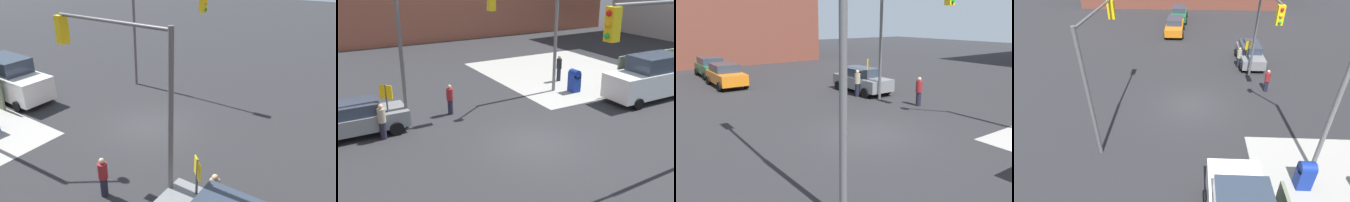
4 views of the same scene
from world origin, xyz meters
TOP-DOWN VIEW (x-y plane):
  - ground_plane at (0.00, 0.00)m, footprint 120.00×120.00m
  - sidewalk_corner at (9.00, 9.00)m, footprint 12.00×12.00m
  - traffic_signal_nw_corner at (-2.60, 4.50)m, footprint 5.03×0.36m
  - street_lamp_corner at (4.90, 5.58)m, footprint 2.30×1.72m
  - warning_sign_two_way at (-5.40, 4.30)m, footprint 0.48×0.48m
  - mailbox_blue at (6.20, 5.00)m, footprint 0.56×0.64m
  - coupe_gray at (-6.70, 4.82)m, footprint 4.29×2.02m
  - van_white_delivery at (9.19, 1.80)m, footprint 5.40×2.32m
  - pedestrian_crossing at (6.80, 7.40)m, footprint 0.36×0.36m
  - pedestrian_waiting at (-2.00, 5.20)m, footprint 0.36×0.36m
  - pedestrian_walking_north at (-5.80, 3.80)m, footprint 0.36×0.36m

SIDE VIEW (x-z plane):
  - ground_plane at x=0.00m, z-range 0.00..0.00m
  - sidewalk_corner at x=9.00m, z-range 0.00..0.01m
  - mailbox_blue at x=6.20m, z-range 0.05..1.48m
  - coupe_gray at x=-6.70m, z-range 0.03..1.65m
  - pedestrian_waiting at x=-2.00m, z-range 0.03..1.66m
  - pedestrian_walking_north at x=-5.80m, z-range 0.03..1.72m
  - pedestrian_crossing at x=6.80m, z-range 0.04..1.81m
  - van_white_delivery at x=9.19m, z-range -0.03..2.59m
  - warning_sign_two_way at x=-5.40m, z-range 0.44..2.84m
  - traffic_signal_nw_corner at x=-2.60m, z-range 1.35..7.85m
  - street_lamp_corner at x=4.90m, z-range 0.70..8.70m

